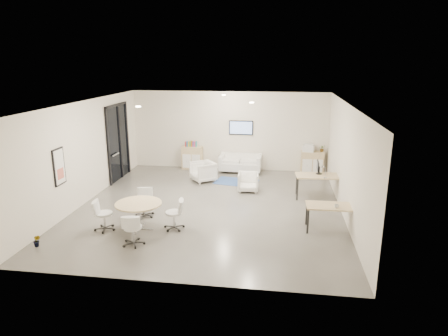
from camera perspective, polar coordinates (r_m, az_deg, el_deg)
room_shell at (r=12.07m, az=-2.05°, el=1.68°), size 9.60×10.60×4.80m
glass_door at (r=15.57m, az=-14.89°, el=3.89°), size 0.09×1.90×2.85m
artwork at (r=12.00m, az=-22.50°, el=0.15°), size 0.05×0.54×1.04m
wall_tv at (r=16.31m, az=2.44°, el=5.77°), size 0.98×0.06×0.58m
ceiling_spots at (r=12.65m, az=-2.36°, el=9.56°), size 3.14×4.14×0.03m
sideboard_left at (r=16.68m, az=-4.54°, el=1.47°), size 0.84×0.44×0.95m
sideboard_right at (r=16.35m, az=12.48°, el=0.77°), size 0.89×0.43×0.89m
books at (r=16.57m, az=-4.73°, el=3.44°), size 0.49×0.14×0.22m
printer at (r=16.21m, az=11.98°, el=2.82°), size 0.49×0.43×0.31m
loveseat at (r=16.23m, az=2.37°, el=0.63°), size 1.70×0.89×0.63m
blue_rug at (r=14.95m, az=1.78°, el=-1.98°), size 1.71×1.30×0.01m
armchair_left at (r=14.96m, az=-3.01°, el=-0.38°), size 1.07×1.08×0.81m
armchair_right at (r=13.85m, az=3.47°, el=-1.89°), size 0.73×0.69×0.71m
desk_rear at (r=13.41m, az=13.44°, el=-1.33°), size 1.55×0.86×0.78m
desk_front at (r=10.98m, az=15.17°, el=-5.53°), size 1.36×0.70×0.70m
monitor at (r=13.46m, az=13.29°, el=0.15°), size 0.20×0.50×0.44m
round_table at (r=10.89m, az=-12.11°, el=-5.32°), size 1.23×1.23×0.75m
meeting_chairs at (r=10.98m, az=-12.04°, el=-6.58°), size 2.50×2.50×0.82m
plant_cabinet at (r=16.27m, az=13.84°, el=2.63°), size 0.29×0.31×0.22m
plant_floor at (r=10.92m, az=-25.12°, el=-9.81°), size 0.21×0.33×0.14m
cup at (r=10.79m, az=15.80°, el=-5.22°), size 0.14×0.12×0.11m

